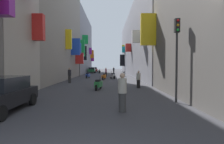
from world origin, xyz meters
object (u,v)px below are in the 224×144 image
(scooter_green, at_px, (98,84))
(parked_car_green, at_px, (92,70))
(parked_car_red, at_px, (94,69))
(scooter_blue, at_px, (88,75))
(pedestrian_far_away, at_px, (70,75))
(traffic_light_far_corner, at_px, (79,61))
(pedestrian_mid_street, at_px, (122,93))
(traffic_light_near_corner, at_px, (177,46))
(pedestrian_near_right, at_px, (138,80))
(scooter_white, at_px, (123,74))
(scooter_black, at_px, (99,72))
(scooter_orange, at_px, (104,76))
(pedestrian_near_left, at_px, (106,72))
(pedestrian_crossing, at_px, (114,71))
(scooter_silver, at_px, (113,76))

(scooter_green, bearing_deg, parked_car_green, 96.30)
(parked_car_red, distance_m, scooter_blue, 26.00)
(pedestrian_far_away, bearing_deg, traffic_light_far_corner, 94.10)
(pedestrian_mid_street, distance_m, traffic_light_near_corner, 4.34)
(scooter_blue, bearing_deg, pedestrian_near_right, -65.11)
(parked_car_red, xyz_separation_m, traffic_light_near_corner, (8.21, -45.51, 2.33))
(parked_car_green, distance_m, scooter_white, 16.67)
(scooter_blue, distance_m, pedestrian_far_away, 8.26)
(parked_car_green, relative_size, scooter_black, 2.37)
(traffic_light_far_corner, bearing_deg, parked_car_red, 87.39)
(scooter_black, relative_size, traffic_light_near_corner, 0.39)
(scooter_orange, relative_size, scooter_black, 1.08)
(pedestrian_near_right, relative_size, pedestrian_mid_street, 0.90)
(parked_car_green, bearing_deg, scooter_black, -56.26)
(parked_car_green, relative_size, pedestrian_near_right, 2.77)
(parked_car_green, relative_size, pedestrian_near_left, 2.67)
(parked_car_green, distance_m, pedestrian_near_left, 16.94)
(scooter_blue, bearing_deg, scooter_white, 39.78)
(scooter_white, height_order, pedestrian_crossing, pedestrian_crossing)
(scooter_green, relative_size, traffic_light_far_corner, 0.45)
(parked_car_green, height_order, scooter_black, parked_car_green)
(parked_car_green, xyz_separation_m, scooter_black, (2.17, -3.24, -0.31))
(scooter_black, relative_size, pedestrian_near_left, 1.13)
(scooter_black, height_order, scooter_blue, same)
(pedestrian_crossing, relative_size, traffic_light_far_corner, 0.38)
(scooter_blue, bearing_deg, parked_car_green, 93.58)
(scooter_orange, height_order, scooter_blue, same)
(scooter_orange, relative_size, traffic_light_far_corner, 0.46)
(pedestrian_near_right, relative_size, traffic_light_near_corner, 0.34)
(scooter_blue, height_order, pedestrian_near_left, pedestrian_near_left)
(scooter_blue, bearing_deg, scooter_black, 86.88)
(pedestrian_mid_street, relative_size, traffic_light_far_corner, 0.41)
(parked_car_red, distance_m, pedestrian_mid_street, 47.83)
(scooter_white, xyz_separation_m, scooter_silver, (-2.11, -6.39, -0.00))
(scooter_orange, xyz_separation_m, pedestrian_near_right, (3.39, -9.89, 0.30))
(scooter_blue, bearing_deg, traffic_light_far_corner, 113.52)
(scooter_blue, bearing_deg, scooter_green, -79.88)
(scooter_white, bearing_deg, pedestrian_near_right, -89.94)
(scooter_black, xyz_separation_m, scooter_silver, (2.98, -18.15, 0.00))
(scooter_green, relative_size, pedestrian_mid_street, 1.11)
(scooter_white, height_order, pedestrian_near_left, pedestrian_near_left)
(scooter_blue, xyz_separation_m, traffic_light_near_corner, (7.10, -19.53, 2.63))
(pedestrian_mid_street, bearing_deg, pedestrian_near_right, 76.72)
(parked_car_green, height_order, scooter_blue, parked_car_green)
(pedestrian_far_away, bearing_deg, traffic_light_near_corner, -54.02)
(scooter_white, xyz_separation_m, pedestrian_mid_street, (-2.01, -26.58, 0.39))
(parked_car_green, distance_m, scooter_black, 3.91)
(scooter_silver, relative_size, pedestrian_crossing, 1.12)
(scooter_white, height_order, pedestrian_near_right, pedestrian_near_right)
(parked_car_red, height_order, pedestrian_near_left, pedestrian_near_left)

